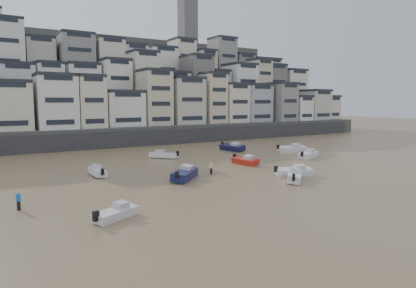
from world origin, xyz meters
TOP-DOWN VIEW (x-y plane):
  - ground at (0.00, 0.00)m, footprint 400.00×400.00m
  - harbor_wall at (10.00, 65.00)m, footprint 140.00×3.00m
  - hillside at (14.73, 104.84)m, footprint 141.04×66.00m
  - boat_a at (14.81, 20.08)m, footprint 5.20×5.03m
  - boat_b at (17.03, 22.38)m, footprint 5.47×3.75m
  - boat_c at (3.82, 28.09)m, footprint 6.05×5.90m
  - boat_d at (30.47, 32.41)m, footprint 6.14×3.89m
  - boat_e at (17.05, 32.87)m, footprint 2.31×5.37m
  - boat_f at (-4.86, 36.22)m, footprint 1.68×4.98m
  - boat_g at (33.46, 39.39)m, footprint 6.34×4.01m
  - boat_h at (9.13, 45.55)m, footprint 4.89×5.18m
  - boat_i at (24.81, 47.13)m, footprint 2.81×6.50m
  - boat_j at (-8.60, 17.12)m, footprint 4.66×3.31m
  - person_blue at (-15.22, 24.21)m, footprint 0.44×0.44m
  - person_pink at (8.44, 29.17)m, footprint 0.44×0.44m

SIDE VIEW (x-z plane):
  - ground at x=0.00m, z-range 0.00..0.00m
  - boat_j at x=-8.60m, z-range 0.00..1.22m
  - boat_f at x=-4.86m, z-range 0.00..1.35m
  - boat_e at x=17.05m, z-range 0.00..1.42m
  - boat_b at x=17.03m, z-range 0.00..1.43m
  - boat_h at x=9.13m, z-range 0.00..1.47m
  - boat_a at x=14.81m, z-range 0.00..1.49m
  - boat_d at x=30.47m, z-range 0.00..1.59m
  - boat_g at x=33.46m, z-range 0.00..1.65m
  - boat_i at x=24.81m, z-range 0.00..1.72m
  - boat_c at x=3.82m, z-range 0.00..1.74m
  - person_blue at x=-15.22m, z-range 0.00..1.74m
  - person_pink at x=8.44m, z-range 0.00..1.74m
  - harbor_wall at x=10.00m, z-range 0.00..3.50m
  - hillside at x=14.73m, z-range -11.99..38.01m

